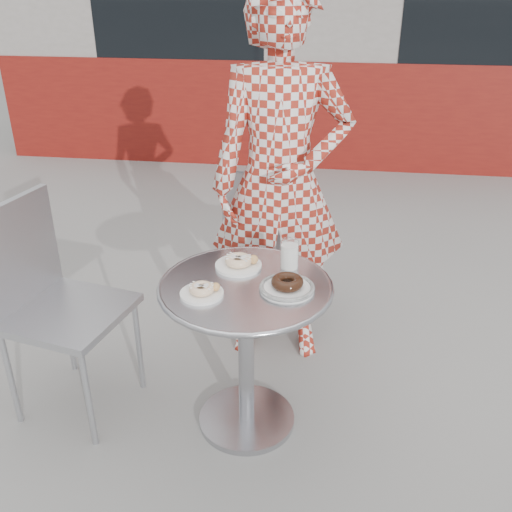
# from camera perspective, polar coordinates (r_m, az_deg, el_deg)

# --- Properties ---
(ground) EXTENTS (60.00, 60.00, 0.00)m
(ground) POSITION_cam_1_polar(r_m,az_deg,el_deg) (2.55, -0.76, -16.66)
(ground) COLOR gray
(ground) RESTS_ON ground
(bistro_table) EXTENTS (0.67, 0.67, 0.68)m
(bistro_table) POSITION_cam_1_polar(r_m,az_deg,el_deg) (2.25, -1.02, -6.52)
(bistro_table) COLOR silver
(bistro_table) RESTS_ON ground
(chair_far) EXTENTS (0.41, 0.42, 0.86)m
(chair_far) POSITION_cam_1_polar(r_m,az_deg,el_deg) (3.21, 0.98, -0.79)
(chair_far) COLOR #A9ABB1
(chair_far) RESTS_ON ground
(chair_left) EXTENTS (0.54, 0.53, 0.94)m
(chair_left) POSITION_cam_1_polar(r_m,az_deg,el_deg) (2.60, -17.87, -8.89)
(chair_left) COLOR #A9ABB1
(chair_left) RESTS_ON ground
(seated_person) EXTENTS (0.69, 0.50, 1.75)m
(seated_person) POSITION_cam_1_polar(r_m,az_deg,el_deg) (2.62, 2.48, 7.22)
(seated_person) COLOR maroon
(seated_person) RESTS_ON ground
(plate_far) EXTENTS (0.19, 0.19, 0.05)m
(plate_far) POSITION_cam_1_polar(r_m,az_deg,el_deg) (2.28, -1.69, -0.66)
(plate_far) COLOR white
(plate_far) RESTS_ON bistro_table
(plate_near) EXTENTS (0.16, 0.16, 0.04)m
(plate_near) POSITION_cam_1_polar(r_m,az_deg,el_deg) (2.10, -5.38, -3.47)
(plate_near) COLOR white
(plate_near) RESTS_ON bistro_table
(plate_checker) EXTENTS (0.21, 0.21, 0.05)m
(plate_checker) POSITION_cam_1_polar(r_m,az_deg,el_deg) (2.13, 3.13, -3.01)
(plate_checker) COLOR white
(plate_checker) RESTS_ON bistro_table
(milk_cup) EXTENTS (0.07, 0.07, 0.12)m
(milk_cup) POSITION_cam_1_polar(r_m,az_deg,el_deg) (2.27, 3.37, 0.10)
(milk_cup) COLOR white
(milk_cup) RESTS_ON bistro_table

